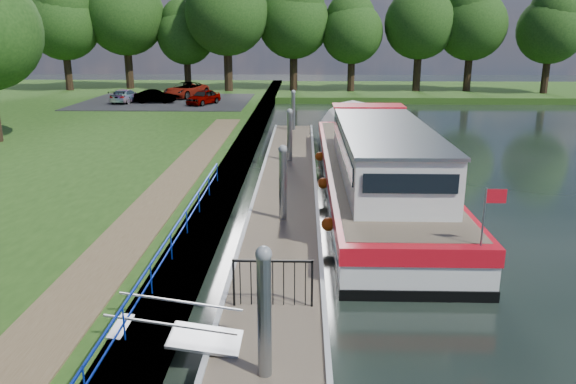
{
  "coord_description": "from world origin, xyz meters",
  "views": [
    {
      "loc": [
        0.68,
        -9.57,
        6.53
      ],
      "look_at": [
        0.18,
        8.31,
        1.4
      ],
      "focal_mm": 35.0,
      "sensor_mm": 36.0,
      "label": 1
    }
  ],
  "objects_px": {
    "car_a": "(203,97)",
    "car_c": "(126,96)",
    "barge": "(372,165)",
    "car_b": "(155,96)",
    "pontoon": "(287,189)",
    "car_d": "(186,90)"
  },
  "relations": [
    {
      "from": "car_a",
      "to": "car_c",
      "type": "height_order",
      "value": "car_a"
    },
    {
      "from": "barge",
      "to": "car_b",
      "type": "relative_size",
      "value": 6.5
    },
    {
      "from": "pontoon",
      "to": "car_d",
      "type": "xyz_separation_m",
      "value": [
        -9.87,
        27.68,
        1.32
      ]
    },
    {
      "from": "barge",
      "to": "car_d",
      "type": "relative_size",
      "value": 4.4
    },
    {
      "from": "pontoon",
      "to": "car_d",
      "type": "bearing_deg",
      "value": 109.62
    },
    {
      "from": "pontoon",
      "to": "barge",
      "type": "distance_m",
      "value": 3.77
    },
    {
      "from": "car_c",
      "to": "car_d",
      "type": "height_order",
      "value": "car_d"
    },
    {
      "from": "car_a",
      "to": "car_b",
      "type": "height_order",
      "value": "car_a"
    },
    {
      "from": "car_b",
      "to": "pontoon",
      "type": "bearing_deg",
      "value": -153.88
    },
    {
      "from": "pontoon",
      "to": "barge",
      "type": "height_order",
      "value": "barge"
    },
    {
      "from": "pontoon",
      "to": "car_b",
      "type": "relative_size",
      "value": 9.22
    },
    {
      "from": "barge",
      "to": "car_a",
      "type": "bearing_deg",
      "value": 116.45
    },
    {
      "from": "pontoon",
      "to": "car_a",
      "type": "bearing_deg",
      "value": 108.03
    },
    {
      "from": "car_a",
      "to": "car_c",
      "type": "distance_m",
      "value": 6.74
    },
    {
      "from": "pontoon",
      "to": "car_c",
      "type": "relative_size",
      "value": 7.94
    },
    {
      "from": "car_c",
      "to": "pontoon",
      "type": "bearing_deg",
      "value": 128.2
    },
    {
      "from": "car_d",
      "to": "car_b",
      "type": "bearing_deg",
      "value": -91.35
    },
    {
      "from": "barge",
      "to": "car_a",
      "type": "distance_m",
      "value": 24.78
    },
    {
      "from": "barge",
      "to": "car_b",
      "type": "xyz_separation_m",
      "value": [
        -15.21,
        23.04,
        0.28
      ]
    },
    {
      "from": "pontoon",
      "to": "car_d",
      "type": "height_order",
      "value": "car_d"
    },
    {
      "from": "car_d",
      "to": "car_c",
      "type": "bearing_deg",
      "value": -116.05
    },
    {
      "from": "pontoon",
      "to": "car_b",
      "type": "distance_m",
      "value": 26.44
    }
  ]
}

